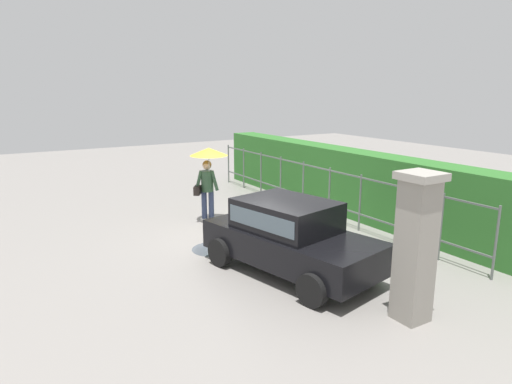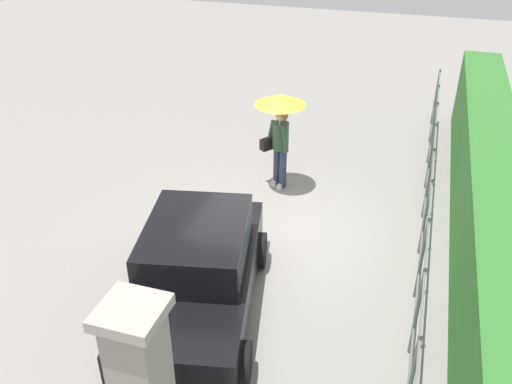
{
  "view_description": "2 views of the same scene",
  "coord_description": "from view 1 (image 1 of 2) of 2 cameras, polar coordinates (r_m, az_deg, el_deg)",
  "views": [
    {
      "loc": [
        9.3,
        -5.49,
        3.64
      ],
      "look_at": [
        0.44,
        -0.13,
        1.26
      ],
      "focal_mm": 31.54,
      "sensor_mm": 36.0,
      "label": 1
    },
    {
      "loc": [
        8.08,
        2.28,
        5.77
      ],
      "look_at": [
        0.31,
        -0.19,
        1.03
      ],
      "focal_mm": 38.08,
      "sensor_mm": 36.0,
      "label": 2
    }
  ],
  "objects": [
    {
      "name": "fence_section",
      "position": [
        13.31,
        7.58,
        0.61
      ],
      "size": [
        11.07,
        0.05,
        1.5
      ],
      "color": "#59605B",
      "rests_on": "ground"
    },
    {
      "name": "car",
      "position": [
        9.07,
        4.24,
        -5.31
      ],
      "size": [
        3.97,
        2.47,
        1.48
      ],
      "rotation": [
        0.0,
        0.0,
        0.21
      ],
      "color": "black",
      "rests_on": "ground"
    },
    {
      "name": "gate_pillar",
      "position": [
        7.49,
        19.58,
        -6.51
      ],
      "size": [
        0.6,
        0.6,
        2.42
      ],
      "color": "gray",
      "rests_on": "ground"
    },
    {
      "name": "pedestrian",
      "position": [
        12.39,
        -6.13,
        3.27
      ],
      "size": [
        1.03,
        1.03,
        2.09
      ],
      "rotation": [
        0.0,
        0.0,
        -0.61
      ],
      "color": "#2D3856",
      "rests_on": "ground"
    },
    {
      "name": "hedge_row",
      "position": [
        13.9,
        10.72,
        1.54
      ],
      "size": [
        12.02,
        0.9,
        1.9
      ],
      "primitive_type": "cube",
      "color": "#2D6B28",
      "rests_on": "ground"
    },
    {
      "name": "puddle_near",
      "position": [
        10.6,
        -5.3,
        -7.19
      ],
      "size": [
        1.05,
        1.05,
        0.0
      ],
      "primitive_type": "cylinder",
      "color": "#4C545B",
      "rests_on": "ground"
    },
    {
      "name": "ground_plane",
      "position": [
        11.39,
        -0.56,
        -5.7
      ],
      "size": [
        40.0,
        40.0,
        0.0
      ],
      "primitive_type": "plane",
      "color": "gray"
    }
  ]
}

